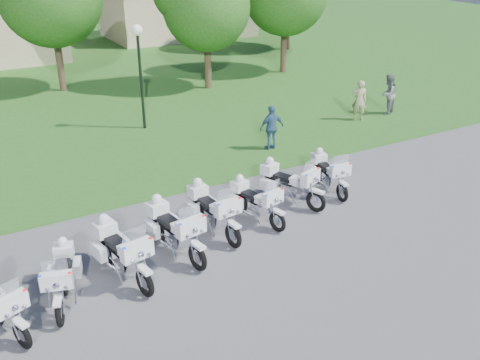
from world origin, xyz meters
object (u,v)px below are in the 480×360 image
motorcycle_1 (62,276)px  motorcycle_7 (329,172)px  motorcycle_6 (289,182)px  motorcycle_5 (255,200)px  bystander_b (388,94)px  motorcycle_3 (174,228)px  bystander_c (272,128)px  motorcycle_2 (121,251)px  bystander_a (359,100)px  lamp_post (139,52)px  motorcycle_4 (212,209)px

motorcycle_1 → motorcycle_7: 8.99m
motorcycle_6 → motorcycle_5: bearing=-3.8°
bystander_b → motorcycle_3: bearing=4.4°
motorcycle_3 → bystander_c: bystander_c is taller
motorcycle_2 → bystander_b: bearing=-166.7°
motorcycle_1 → bystander_a: 15.96m
motorcycle_7 → lamp_post: lamp_post is taller
motorcycle_7 → motorcycle_3: bearing=19.4°
motorcycle_1 → bystander_a: (14.46, 6.74, 0.28)m
motorcycle_7 → bystander_a: 7.59m
motorcycle_6 → motorcycle_7: size_ratio=1.04×
motorcycle_4 → motorcycle_1: bearing=8.1°
motorcycle_4 → motorcycle_6: (2.87, 0.47, -0.02)m
motorcycle_3 → bystander_a: 13.03m
motorcycle_1 → motorcycle_3: 3.04m
motorcycle_4 → lamp_post: (1.36, 9.27, 2.58)m
bystander_a → bystander_c: size_ratio=1.03×
motorcycle_5 → bystander_b: (10.49, 5.73, 0.30)m
motorcycle_4 → bystander_c: size_ratio=1.41×
bystander_b → motorcycle_2: bearing=3.3°
motorcycle_5 → lamp_post: 9.64m
motorcycle_1 → motorcycle_7: motorcycle_1 is taller
motorcycle_2 → motorcycle_7: bearing=-179.8°
motorcycle_2 → motorcycle_4: 3.00m
motorcycle_2 → bystander_a: size_ratio=1.38×
motorcycle_4 → motorcycle_2: bearing=10.7°
lamp_post → bystander_c: bearing=-53.8°
motorcycle_1 → bystander_a: bystander_a is taller
motorcycle_2 → motorcycle_3: (1.52, 0.37, 0.01)m
motorcycle_4 → bystander_b: 13.20m
motorcycle_5 → motorcycle_2: bearing=-0.7°
motorcycle_3 → motorcycle_6: (4.22, 0.95, -0.04)m
motorcycle_3 → motorcycle_6: motorcycle_3 is taller
lamp_post → motorcycle_6: bearing=-80.3°
motorcycle_3 → motorcycle_4: size_ratio=1.02×
motorcycle_1 → bystander_b: bystander_b is taller
motorcycle_5 → motorcycle_1: bearing=-1.4°
bystander_b → motorcycle_7: bearing=14.2°
lamp_post → motorcycle_7: bearing=-70.1°
motorcycle_6 → bystander_c: bystander_c is taller
motorcycle_1 → motorcycle_4: 4.47m
motorcycle_2 → motorcycle_6: 5.89m
motorcycle_2 → bystander_c: bearing=-155.8°
motorcycle_6 → motorcycle_2: bearing=-8.3°
motorcycle_6 → lamp_post: 9.30m
motorcycle_1 → motorcycle_5: size_ratio=0.98×
motorcycle_1 → lamp_post: bearing=-101.0°
motorcycle_4 → motorcycle_7: bearing=-178.3°
motorcycle_2 → bystander_c: 9.39m
motorcycle_7 → lamp_post: bearing=-61.1°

